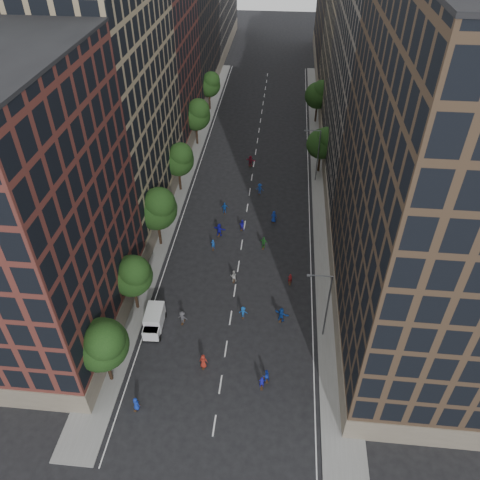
{
  "coord_description": "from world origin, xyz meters",
  "views": [
    {
      "loc": [
        4.72,
        -22.95,
        41.31
      ],
      "look_at": [
        -0.09,
        25.54,
        2.0
      ],
      "focal_mm": 35.0,
      "sensor_mm": 36.0,
      "label": 1
    }
  ],
  "objects_px": {
    "streetlamp_far": "(317,153)",
    "skater_2": "(266,376)",
    "skater_0": "(136,404)",
    "cargo_van": "(154,320)",
    "skater_1": "(262,382)",
    "streetlamp_near": "(326,303)"
  },
  "relations": [
    {
      "from": "skater_0",
      "to": "skater_1",
      "type": "xyz_separation_m",
      "value": [
        11.88,
        3.61,
        -0.02
      ]
    },
    {
      "from": "skater_0",
      "to": "skater_2",
      "type": "xyz_separation_m",
      "value": [
        12.26,
        4.44,
        -0.02
      ]
    },
    {
      "from": "streetlamp_near",
      "to": "skater_0",
      "type": "relative_size",
      "value": 5.72
    },
    {
      "from": "streetlamp_far",
      "to": "skater_2",
      "type": "distance_m",
      "value": 40.23
    },
    {
      "from": "skater_0",
      "to": "skater_1",
      "type": "height_order",
      "value": "skater_0"
    },
    {
      "from": "streetlamp_far",
      "to": "cargo_van",
      "type": "height_order",
      "value": "streetlamp_far"
    },
    {
      "from": "streetlamp_far",
      "to": "cargo_van",
      "type": "relative_size",
      "value": 2.08
    },
    {
      "from": "cargo_van",
      "to": "skater_0",
      "type": "height_order",
      "value": "cargo_van"
    },
    {
      "from": "streetlamp_near",
      "to": "skater_1",
      "type": "distance_m",
      "value": 10.6
    },
    {
      "from": "skater_1",
      "to": "skater_2",
      "type": "relative_size",
      "value": 1.0
    },
    {
      "from": "streetlamp_near",
      "to": "cargo_van",
      "type": "xyz_separation_m",
      "value": [
        -18.79,
        -0.81,
        -3.97
      ]
    },
    {
      "from": "skater_0",
      "to": "cargo_van",
      "type": "bearing_deg",
      "value": -62.93
    },
    {
      "from": "cargo_van",
      "to": "skater_1",
      "type": "height_order",
      "value": "cargo_van"
    },
    {
      "from": "cargo_van",
      "to": "streetlamp_near",
      "type": "bearing_deg",
      "value": -0.04
    },
    {
      "from": "skater_2",
      "to": "skater_1",
      "type": "bearing_deg",
      "value": 40.85
    },
    {
      "from": "cargo_van",
      "to": "skater_1",
      "type": "relative_size",
      "value": 2.82
    },
    {
      "from": "streetlamp_far",
      "to": "skater_1",
      "type": "relative_size",
      "value": 5.86
    },
    {
      "from": "streetlamp_near",
      "to": "skater_0",
      "type": "height_order",
      "value": "streetlamp_near"
    },
    {
      "from": "streetlamp_far",
      "to": "skater_2",
      "type": "bearing_deg",
      "value": -98.36
    },
    {
      "from": "streetlamp_far",
      "to": "skater_0",
      "type": "bearing_deg",
      "value": -112.34
    },
    {
      "from": "streetlamp_far",
      "to": "skater_2",
      "type": "height_order",
      "value": "streetlamp_far"
    },
    {
      "from": "streetlamp_near",
      "to": "skater_2",
      "type": "xyz_separation_m",
      "value": [
        -5.82,
        -6.56,
        -4.39
      ]
    }
  ]
}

